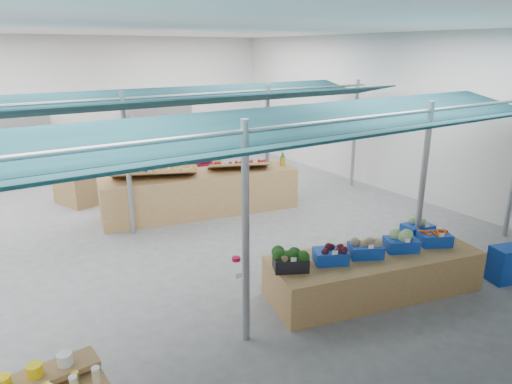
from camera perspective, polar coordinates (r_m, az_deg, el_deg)
floor at (r=10.08m, az=-8.73°, el=-4.82°), size 13.00×13.00×0.00m
hall at (r=10.73m, az=-12.74°, el=10.93°), size 13.00×13.00×13.00m
pole_grid at (r=8.41m, az=0.49°, el=3.90°), size 10.00×4.60×3.00m
awnings at (r=8.24m, az=0.51°, el=10.46°), size 9.50×7.08×0.30m
back_shelving_left at (r=14.84m, az=-27.97°, el=4.57°), size 2.00×0.50×2.00m
back_shelving_right at (r=15.89m, az=-11.69°, el=6.97°), size 2.00×0.50×2.00m
veg_counter at (r=7.69m, az=14.50°, el=-9.81°), size 3.60×1.92×0.67m
fruit_counter at (r=10.98m, az=-6.85°, el=-0.11°), size 4.75×2.00×0.99m
far_counter at (r=13.69m, az=-13.36°, el=2.97°), size 5.37×2.72×0.96m
crate_stack at (r=8.86m, az=28.80°, el=-7.93°), size 0.60×0.50×0.62m
vendor_left at (r=11.40m, az=-14.85°, el=2.32°), size 0.75×0.57×1.85m
vendor_right at (r=12.08m, az=-6.78°, el=3.61°), size 1.02×0.87×1.85m
crate_broccoli at (r=6.80m, az=4.36°, el=-8.39°), size 0.61×0.54×0.35m
crate_beets at (r=7.09m, az=9.31°, el=-7.68°), size 0.61×0.54×0.29m
crate_celeriac at (r=7.38m, az=13.55°, el=-6.79°), size 0.61×0.54×0.31m
crate_cabbage at (r=7.75m, az=17.70°, el=-5.87°), size 0.61×0.54×0.35m
crate_carrots at (r=8.17m, az=21.41°, el=-5.40°), size 0.61×0.54×0.29m
sparrow at (r=6.60m, az=3.60°, el=-8.32°), size 0.12×0.09×0.11m
pole_ribbon at (r=6.16m, az=-2.46°, el=-8.56°), size 0.12×0.12×0.28m
apple_heap_yellow at (r=10.48m, az=-12.63°, el=2.48°), size 2.02×1.39×0.27m
apple_heap_red at (r=10.98m, az=-2.11°, el=3.58°), size 1.65×1.23×0.27m
pineapple at (r=11.41m, az=3.35°, el=4.17°), size 0.14×0.14×0.39m
crate_extra at (r=8.46m, az=19.55°, el=-4.17°), size 0.56×0.45×0.32m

